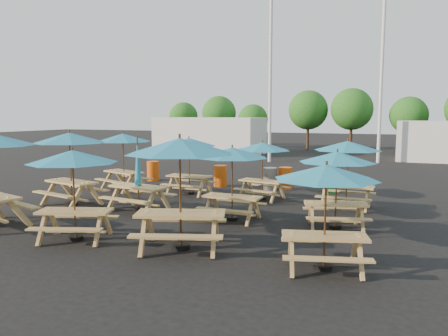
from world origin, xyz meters
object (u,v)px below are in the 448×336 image
at_px(picnic_unit_6, 180,152).
at_px(picnic_unit_4, 138,180).
at_px(picnic_unit_1, 70,141).
at_px(waste_bin_3, 285,178).
at_px(waste_bin_0, 153,171).
at_px(waste_bin_4, 331,181).
at_px(picnic_unit_5, 189,145).
at_px(picnic_unit_9, 326,178).
at_px(picnic_unit_11, 348,149).
at_px(waste_bin_1, 220,176).
at_px(picnic_unit_10, 337,161).
at_px(picnic_unit_3, 73,161).
at_px(picnic_unit_2, 123,140).
at_px(picnic_unit_8, 262,149).
at_px(waste_bin_2, 270,179).
at_px(picnic_unit_7, 232,156).

bearing_deg(picnic_unit_6, picnic_unit_4, 116.32).
relative_size(picnic_unit_1, waste_bin_3, 3.20).
xyz_separation_m(waste_bin_0, waste_bin_4, (8.03, 0.03, 0.00)).
relative_size(picnic_unit_5, picnic_unit_9, 0.86).
distance_m(picnic_unit_1, picnic_unit_11, 9.06).
bearing_deg(waste_bin_1, picnic_unit_10, -43.26).
bearing_deg(picnic_unit_3, picnic_unit_6, -12.41).
bearing_deg(picnic_unit_2, picnic_unit_6, -27.57).
relative_size(picnic_unit_2, picnic_unit_10, 1.13).
relative_size(picnic_unit_6, picnic_unit_8, 1.35).
relative_size(picnic_unit_10, waste_bin_4, 2.79).
distance_m(picnic_unit_3, waste_bin_0, 9.73).
bearing_deg(picnic_unit_2, picnic_unit_1, -69.07).
distance_m(picnic_unit_2, waste_bin_2, 6.07).
xyz_separation_m(picnic_unit_10, waste_bin_1, (-5.50, 5.18, -1.36)).
bearing_deg(picnic_unit_1, picnic_unit_5, 64.04).
relative_size(picnic_unit_7, waste_bin_1, 2.38).
distance_m(picnic_unit_10, waste_bin_2, 6.32).
bearing_deg(waste_bin_0, picnic_unit_4, -62.43).
distance_m(picnic_unit_5, waste_bin_3, 4.24).
bearing_deg(picnic_unit_6, picnic_unit_11, 44.58).
bearing_deg(picnic_unit_1, picnic_unit_3, -34.23).
height_order(picnic_unit_4, picnic_unit_9, picnic_unit_4).
height_order(picnic_unit_2, picnic_unit_8, picnic_unit_2).
xyz_separation_m(picnic_unit_5, waste_bin_1, (0.38, 2.14, -1.44)).
distance_m(picnic_unit_1, picnic_unit_9, 9.33).
distance_m(waste_bin_0, waste_bin_2, 5.68).
relative_size(picnic_unit_2, waste_bin_2, 3.15).
bearing_deg(picnic_unit_3, waste_bin_3, 53.18).
bearing_deg(picnic_unit_6, picnic_unit_1, 133.46).
distance_m(picnic_unit_4, waste_bin_2, 6.02).
relative_size(waste_bin_0, waste_bin_4, 1.00).
height_order(picnic_unit_8, picnic_unit_10, picnic_unit_10).
xyz_separation_m(picnic_unit_10, picnic_unit_11, (-0.06, 2.78, 0.11)).
relative_size(waste_bin_0, waste_bin_2, 1.00).
xyz_separation_m(picnic_unit_4, picnic_unit_8, (3.03, 3.26, 0.82)).
height_order(picnic_unit_3, waste_bin_1, picnic_unit_3).
height_order(picnic_unit_7, waste_bin_2, picnic_unit_7).
xyz_separation_m(picnic_unit_1, picnic_unit_3, (2.95, -3.21, -0.22)).
height_order(picnic_unit_8, waste_bin_2, picnic_unit_8).
xyz_separation_m(picnic_unit_3, picnic_unit_9, (5.89, 0.23, -0.10)).
bearing_deg(picnic_unit_7, picnic_unit_9, -44.07).
relative_size(picnic_unit_10, waste_bin_2, 2.79).
distance_m(picnic_unit_1, picnic_unit_8, 6.53).
distance_m(picnic_unit_4, picnic_unit_10, 6.11).
relative_size(picnic_unit_2, waste_bin_4, 3.15).
height_order(picnic_unit_10, waste_bin_0, picnic_unit_10).
relative_size(picnic_unit_9, picnic_unit_11, 1.14).
bearing_deg(picnic_unit_8, picnic_unit_4, -122.75).
xyz_separation_m(picnic_unit_1, waste_bin_0, (-0.42, 5.80, -1.69)).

